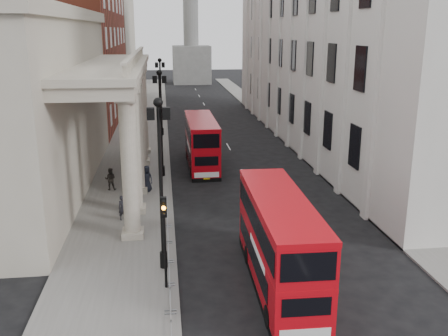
% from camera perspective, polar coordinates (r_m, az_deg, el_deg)
% --- Properties ---
extents(ground, '(260.00, 260.00, 0.00)m').
position_cam_1_polar(ground, '(21.66, -5.16, -16.16)').
color(ground, black).
rests_on(ground, ground).
extents(sidewalk_west, '(6.00, 140.00, 0.12)m').
position_cam_1_polar(sidewalk_west, '(49.81, -9.82, 2.21)').
color(sidewalk_west, slate).
rests_on(sidewalk_west, ground).
extents(sidewalk_east, '(3.00, 140.00, 0.12)m').
position_cam_1_polar(sidewalk_east, '(51.64, 8.80, 2.73)').
color(sidewalk_east, slate).
rests_on(sidewalk_east, ground).
extents(kerb, '(0.20, 140.00, 0.14)m').
position_cam_1_polar(kerb, '(49.74, -6.42, 2.33)').
color(kerb, slate).
rests_on(kerb, ground).
extents(portico_building, '(9.00, 28.00, 12.00)m').
position_cam_1_polar(portico_building, '(38.20, -22.41, 6.32)').
color(portico_building, '#9E9685').
rests_on(portico_building, ground).
extents(brick_building, '(9.00, 32.00, 22.00)m').
position_cam_1_polar(brick_building, '(67.21, -16.17, 14.66)').
color(brick_building, maroon).
rests_on(brick_building, ground).
extents(west_building_far, '(9.00, 30.00, 20.00)m').
position_cam_1_polar(west_building_far, '(98.97, -13.26, 14.37)').
color(west_building_far, '#9E9685').
rests_on(west_building_far, ground).
extents(east_building, '(8.00, 55.00, 25.00)m').
position_cam_1_polar(east_building, '(53.04, 11.49, 16.49)').
color(east_building, beige).
rests_on(east_building, ground).
extents(monument_column, '(8.00, 8.00, 54.20)m').
position_cam_1_polar(monument_column, '(110.72, -3.85, 17.91)').
color(monument_column, '#60605E').
rests_on(monument_column, ground).
extents(lamp_post_south, '(1.05, 0.44, 8.32)m').
position_cam_1_polar(lamp_post_south, '(23.35, -7.26, -0.62)').
color(lamp_post_south, black).
rests_on(lamp_post_south, sidewalk_west).
extents(lamp_post_mid, '(1.05, 0.44, 8.32)m').
position_cam_1_polar(lamp_post_mid, '(38.98, -7.25, 5.90)').
color(lamp_post_mid, black).
rests_on(lamp_post_mid, sidewalk_west).
extents(lamp_post_north, '(1.05, 0.44, 8.32)m').
position_cam_1_polar(lamp_post_north, '(54.82, -7.24, 8.67)').
color(lamp_post_north, black).
rests_on(lamp_post_north, sidewalk_west).
extents(traffic_light, '(0.28, 0.33, 4.30)m').
position_cam_1_polar(traffic_light, '(22.03, -6.84, -6.58)').
color(traffic_light, black).
rests_on(traffic_light, sidewalk_west).
extents(crowd_barriers, '(0.50, 18.75, 1.10)m').
position_cam_1_polar(crowd_barriers, '(23.27, -6.27, -11.91)').
color(crowd_barriers, gray).
rests_on(crowd_barriers, sidewalk_west).
extents(bus_near, '(2.54, 9.74, 4.19)m').
position_cam_1_polar(bus_near, '(22.84, 6.33, -8.23)').
color(bus_near, red).
rests_on(bus_near, ground).
extents(bus_far, '(2.37, 9.58, 4.13)m').
position_cam_1_polar(bus_far, '(42.51, -2.60, 3.03)').
color(bus_far, '#B30811').
rests_on(bus_far, ground).
extents(pedestrian_a, '(0.65, 0.56, 1.52)m').
position_cam_1_polar(pedestrian_a, '(31.09, -11.51, -4.48)').
color(pedestrian_a, black).
rests_on(pedestrian_a, sidewalk_west).
extents(pedestrian_b, '(0.83, 0.67, 1.63)m').
position_cam_1_polar(pedestrian_b, '(36.98, -12.86, -1.23)').
color(pedestrian_b, black).
rests_on(pedestrian_b, sidewalk_west).
extents(pedestrian_c, '(1.07, 0.89, 1.88)m').
position_cam_1_polar(pedestrian_c, '(36.17, -8.83, -1.19)').
color(pedestrian_c, black).
rests_on(pedestrian_c, sidewalk_west).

